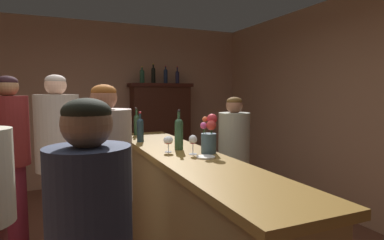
# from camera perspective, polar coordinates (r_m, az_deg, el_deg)

# --- Properties ---
(wall_back) EXTENTS (5.59, 0.12, 2.72)m
(wall_back) POSITION_cam_1_polar(r_m,az_deg,el_deg) (5.52, -18.36, 2.84)
(wall_back) COLOR #AA7C60
(wall_back) RESTS_ON ground
(bar_counter) EXTENTS (0.54, 2.87, 1.06)m
(bar_counter) POSITION_cam_1_polar(r_m,az_deg,el_deg) (2.69, -1.37, -17.14)
(bar_counter) COLOR olive
(bar_counter) RESTS_ON ground
(display_cabinet) EXTENTS (1.08, 0.41, 1.70)m
(display_cabinet) POSITION_cam_1_polar(r_m,az_deg,el_deg) (5.50, -5.73, -1.89)
(display_cabinet) COLOR #391A10
(display_cabinet) RESTS_ON ground
(wine_bottle_syrah) EXTENTS (0.07, 0.07, 0.31)m
(wine_bottle_syrah) POSITION_cam_1_polar(r_m,az_deg,el_deg) (3.67, -10.06, -0.65)
(wine_bottle_syrah) COLOR #203821
(wine_bottle_syrah) RESTS_ON bar_counter
(wine_bottle_merlot) EXTENTS (0.07, 0.07, 0.30)m
(wine_bottle_merlot) POSITION_cam_1_polar(r_m,az_deg,el_deg) (3.15, -9.41, -1.60)
(wine_bottle_merlot) COLOR #1B2D35
(wine_bottle_merlot) RESTS_ON bar_counter
(wine_bottle_rose) EXTENTS (0.07, 0.07, 0.34)m
(wine_bottle_rose) POSITION_cam_1_polar(r_m,az_deg,el_deg) (2.68, -2.41, -2.28)
(wine_bottle_rose) COLOR #28452A
(wine_bottle_rose) RESTS_ON bar_counter
(wine_glass_front) EXTENTS (0.07, 0.07, 0.16)m
(wine_glass_front) POSITION_cam_1_polar(r_m,az_deg,el_deg) (2.48, 0.20, -3.83)
(wine_glass_front) COLOR white
(wine_glass_front) RESTS_ON bar_counter
(wine_glass_mid) EXTENTS (0.08, 0.08, 0.13)m
(wine_glass_mid) POSITION_cam_1_polar(r_m,az_deg,el_deg) (2.58, -4.35, -3.85)
(wine_glass_mid) COLOR white
(wine_glass_mid) RESTS_ON bar_counter
(flower_arrangement) EXTENTS (0.15, 0.15, 0.32)m
(flower_arrangement) POSITION_cam_1_polar(r_m,az_deg,el_deg) (2.52, 3.17, -2.93)
(flower_arrangement) COLOR #3D5764
(flower_arrangement) RESTS_ON bar_counter
(cheese_plate) EXTENTS (0.14, 0.14, 0.01)m
(cheese_plate) POSITION_cam_1_polar(r_m,az_deg,el_deg) (2.37, 2.53, -6.75)
(cheese_plate) COLOR white
(cheese_plate) RESTS_ON bar_counter
(display_bottle_left) EXTENTS (0.08, 0.08, 0.28)m
(display_bottle_left) POSITION_cam_1_polar(r_m,az_deg,el_deg) (5.38, -9.09, 7.99)
(display_bottle_left) COLOR #234B34
(display_bottle_left) RESTS_ON display_cabinet
(display_bottle_midleft) EXTENTS (0.07, 0.07, 0.33)m
(display_bottle_midleft) POSITION_cam_1_polar(r_m,az_deg,el_deg) (5.43, -7.06, 8.23)
(display_bottle_midleft) COLOR black
(display_bottle_midleft) RESTS_ON display_cabinet
(display_bottle_center) EXTENTS (0.07, 0.07, 0.31)m
(display_bottle_center) POSITION_cam_1_polar(r_m,az_deg,el_deg) (5.50, -4.83, 8.09)
(display_bottle_center) COLOR #17233D
(display_bottle_center) RESTS_ON display_cabinet
(display_bottle_midright) EXTENTS (0.07, 0.07, 0.30)m
(display_bottle_midright) POSITION_cam_1_polar(r_m,az_deg,el_deg) (5.57, -2.69, 7.92)
(display_bottle_midright) COLOR #24223E
(display_bottle_midright) RESTS_ON display_cabinet
(patron_in_grey) EXTENTS (0.37, 0.37, 1.70)m
(patron_in_grey) POSITION_cam_1_polar(r_m,az_deg,el_deg) (3.03, -23.16, -7.16)
(patron_in_grey) COLOR #B7AB8C
(patron_in_grey) RESTS_ON ground
(patron_near_entrance) EXTENTS (0.34, 0.34, 1.70)m
(patron_near_entrance) POSITION_cam_1_polar(r_m,az_deg,el_deg) (3.43, -30.15, -5.84)
(patron_near_entrance) COLOR maroon
(patron_near_entrance) RESTS_ON ground
(patron_redhead) EXTENTS (0.35, 0.35, 1.60)m
(patron_redhead) POSITION_cam_1_polar(r_m,az_deg,el_deg) (2.21, -15.36, -12.86)
(patron_redhead) COLOR #B4A79B
(patron_redhead) RESTS_ON ground
(bartender) EXTENTS (0.32, 0.32, 1.50)m
(bartender) POSITION_cam_1_polar(r_m,az_deg,el_deg) (3.33, 7.62, -7.56)
(bartender) COLOR gray
(bartender) RESTS_ON ground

